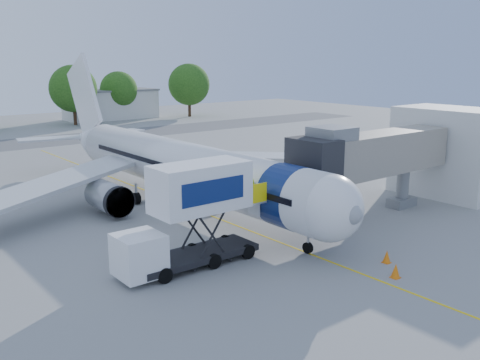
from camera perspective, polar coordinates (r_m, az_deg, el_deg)
ground at (r=37.73m, az=-3.17°, el=-3.81°), size 160.00×160.00×0.00m
guidance_line at (r=37.73m, az=-3.17°, el=-3.80°), size 0.15×70.00×0.01m
taxiway_strip at (r=75.27m, az=-22.14°, el=3.64°), size 120.00×10.00×0.01m
aircraft at (r=40.36m, az=-6.63°, el=1.54°), size 34.17×37.73×11.35m
jet_bridge at (r=37.19m, az=13.28°, el=2.50°), size 13.90×3.20×6.60m
terminal_stub at (r=45.96m, az=21.39°, el=2.81°), size 5.00×8.00×7.00m
catering_hiloader at (r=28.02m, az=-5.34°, el=-3.89°), size 8.50×2.44×5.50m
ground_tug at (r=25.31m, az=15.02°, el=-10.86°), size 4.26×2.93×1.55m
safety_cone_a at (r=30.20m, az=15.38°, el=-7.90°), size 0.45×0.45×0.71m
safety_cone_b at (r=28.35m, az=16.26°, el=-9.31°), size 0.47×0.47×0.75m
outbuilding_right at (r=101.38m, az=-13.60°, el=7.88°), size 16.40×7.40×5.30m
tree_e at (r=92.87m, az=-17.37°, el=9.28°), size 7.72×7.72×9.84m
tree_f at (r=100.33m, az=-12.81°, el=9.33°), size 6.74×6.74×8.59m
tree_g at (r=102.43m, az=-5.46°, el=10.11°), size 7.78×7.78×9.92m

